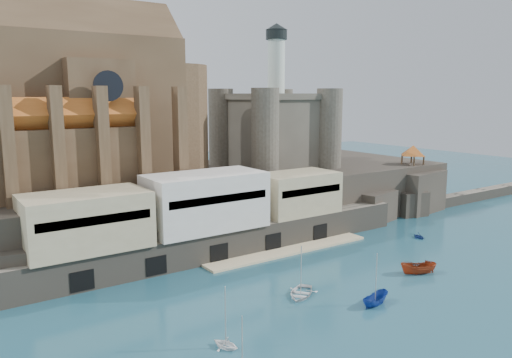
{
  "coord_description": "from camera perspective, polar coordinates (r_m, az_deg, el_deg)",
  "views": [
    {
      "loc": [
        -45.9,
        -42.17,
        24.75
      ],
      "look_at": [
        5.28,
        32.0,
        9.5
      ],
      "focal_mm": 35.0,
      "sensor_mm": 36.0,
      "label": 1
    }
  ],
  "objects": [
    {
      "name": "ground",
      "position": [
        67.06,
        12.18,
        -12.27
      ],
      "size": [
        300.0,
        300.0,
        0.0
      ],
      "primitive_type": "plane",
      "color": "#1A4858",
      "rests_on": "ground"
    },
    {
      "name": "promontory",
      "position": [
        95.55,
        -5.22,
        -2.41
      ],
      "size": [
        100.0,
        36.0,
        10.0
      ],
      "color": "black",
      "rests_on": "ground"
    },
    {
      "name": "quay",
      "position": [
        76.69,
        -5.75,
        -4.54
      ],
      "size": [
        70.0,
        12.0,
        13.05
      ],
      "color": "#665F52",
      "rests_on": "ground"
    },
    {
      "name": "church",
      "position": [
        86.84,
        -20.24,
        7.29
      ],
      "size": [
        47.0,
        25.93,
        30.51
      ],
      "color": "#463220",
      "rests_on": "promontory"
    },
    {
      "name": "castle_keep",
      "position": [
        103.98,
        2.07,
        6.05
      ],
      "size": [
        21.2,
        21.2,
        29.3
      ],
      "color": "#454036",
      "rests_on": "promontory"
    },
    {
      "name": "rock_outcrop",
      "position": [
        113.05,
        17.36,
        -1.4
      ],
      "size": [
        14.5,
        10.5,
        8.7
      ],
      "color": "black",
      "rests_on": "ground"
    },
    {
      "name": "pavilion",
      "position": [
        111.88,
        17.52,
        2.99
      ],
      "size": [
        6.4,
        6.4,
        5.4
      ],
      "color": "#463220",
      "rests_on": "rock_outcrop"
    },
    {
      "name": "breakwater",
      "position": [
        132.33,
        24.35,
        -2.04
      ],
      "size": [
        40.0,
        3.0,
        2.4
      ],
      "primitive_type": "cube",
      "color": "#665F52",
      "rests_on": "ground"
    },
    {
      "name": "boat_2",
      "position": [
        63.04,
        13.44,
        -13.78
      ],
      "size": [
        2.01,
        1.97,
        4.51
      ],
      "primitive_type": "imported",
      "rotation": [
        0.0,
        0.0,
        1.74
      ],
      "color": "navy",
      "rests_on": "ground"
    },
    {
      "name": "boat_4",
      "position": [
        52.23,
        -3.48,
        -18.69
      ],
      "size": [
        2.93,
        2.34,
        2.95
      ],
      "primitive_type": "imported",
      "rotation": [
        0.0,
        0.0,
        3.5
      ],
      "color": "white",
      "rests_on": "ground"
    },
    {
      "name": "boat_5",
      "position": [
        74.64,
        18.04,
        -10.25
      ],
      "size": [
        2.72,
        2.7,
        5.34
      ],
      "primitive_type": "imported",
      "rotation": [
        0.0,
        0.0,
        4.27
      ],
      "color": "#913617",
      "rests_on": "ground"
    },
    {
      "name": "boat_6",
      "position": [
        64.31,
        5.13,
        -13.06
      ],
      "size": [
        3.28,
        3.84,
        5.52
      ],
      "primitive_type": "imported",
      "rotation": [
        0.0,
        0.0,
        5.36
      ],
      "color": "silver",
      "rests_on": "ground"
    },
    {
      "name": "boat_7",
      "position": [
        92.32,
        18.1,
        -6.43
      ],
      "size": [
        2.48,
        1.81,
        2.59
      ],
      "primitive_type": "imported",
      "rotation": [
        0.0,
        0.0,
        6.07
      ],
      "color": "navy",
      "rests_on": "ground"
    }
  ]
}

